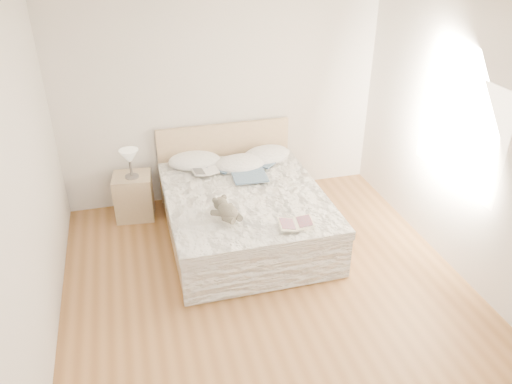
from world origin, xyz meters
TOP-DOWN VIEW (x-y plane):
  - floor at (0.00, 0.00)m, footprint 4.00×4.50m
  - ceiling at (0.00, 0.00)m, footprint 4.00×4.50m
  - wall_back at (0.00, 2.25)m, footprint 4.00×0.02m
  - wall_left at (-2.00, 0.00)m, footprint 0.02×4.50m
  - wall_right at (2.00, 0.00)m, footprint 0.02×4.50m
  - window at (1.99, 0.30)m, footprint 0.02×1.30m
  - bed at (0.00, 1.19)m, footprint 1.72×2.14m
  - nightstand at (-1.19, 1.93)m, footprint 0.49×0.45m
  - table_lamp at (-1.19, 1.89)m, footprint 0.25×0.25m
  - pillow_left at (-0.42, 1.98)m, footprint 0.69×0.52m
  - pillow_middle at (0.11, 1.75)m, footprint 0.65×0.48m
  - pillow_right at (0.48, 1.90)m, footprint 0.77×0.65m
  - blouse at (0.14, 1.53)m, footprint 0.65×0.69m
  - photo_book at (-0.34, 1.67)m, footprint 0.33×0.24m
  - childrens_book at (0.32, 0.31)m, footprint 0.39×0.29m
  - teddy_bear at (-0.30, 0.57)m, footprint 0.35×0.40m

SIDE VIEW (x-z plane):
  - floor at x=0.00m, z-range 0.00..0.00m
  - nightstand at x=-1.19m, z-range 0.00..0.56m
  - bed at x=0.00m, z-range -0.19..0.81m
  - blouse at x=0.14m, z-range 0.62..0.64m
  - photo_book at x=-0.34m, z-range 0.62..0.64m
  - childrens_book at x=0.32m, z-range 0.62..0.64m
  - pillow_left at x=-0.42m, z-range 0.54..0.74m
  - pillow_middle at x=0.11m, z-range 0.55..0.73m
  - pillow_right at x=0.48m, z-range 0.54..0.74m
  - teddy_bear at x=-0.30m, z-range 0.56..0.74m
  - table_lamp at x=-1.19m, z-range 0.64..0.99m
  - wall_back at x=0.00m, z-range 0.00..2.70m
  - wall_left at x=-2.00m, z-range 0.00..2.70m
  - wall_right at x=2.00m, z-range 0.00..2.70m
  - window at x=1.99m, z-range 0.90..2.00m
  - ceiling at x=0.00m, z-range 2.70..2.70m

